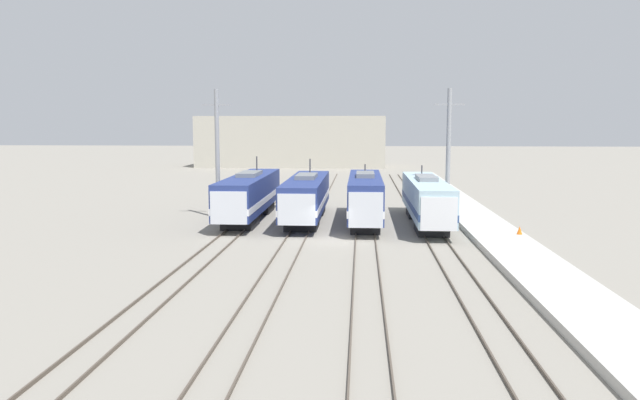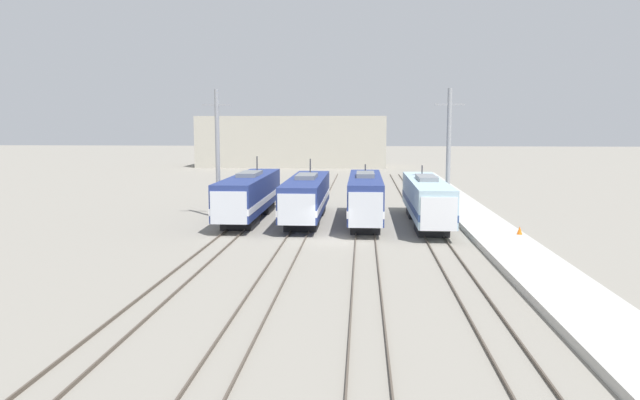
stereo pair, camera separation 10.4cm
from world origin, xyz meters
name	(u,v)px [view 2 (the right image)]	position (x,y,z in m)	size (l,w,h in m)	color
ground_plane	(330,240)	(0.00, 0.00, 0.00)	(400.00, 400.00, 0.00)	gray
rail_pair_far_left	(227,238)	(-7.67, 0.00, 0.07)	(1.50, 120.00, 0.15)	#4C4238
rail_pair_center_left	(296,238)	(-2.56, 0.00, 0.07)	(1.51, 120.00, 0.15)	#4C4238
rail_pair_center_right	(365,239)	(2.56, 0.00, 0.07)	(1.51, 120.00, 0.15)	#4C4238
rail_pair_far_right	(436,240)	(7.67, 0.00, 0.07)	(1.50, 120.00, 0.15)	#4C4238
locomotive_far_left	(249,195)	(-7.67, 9.12, 2.17)	(3.06, 17.96, 5.40)	black
locomotive_center_left	(306,197)	(-2.56, 8.71, 2.11)	(3.10, 17.34, 5.21)	black
locomotive_center_right	(365,198)	(2.56, 7.42, 2.24)	(2.75, 16.36, 4.83)	black
locomotive_far_right	(427,200)	(7.67, 7.20, 2.13)	(2.83, 18.00, 4.74)	#232326
catenary_tower_left	(218,153)	(-10.62, 10.08, 5.91)	(2.61, 0.39, 11.49)	gray
catenary_tower_right	(448,153)	(9.77, 10.08, 5.91)	(2.61, 0.39, 11.49)	gray
platform	(501,239)	(12.26, 0.00, 0.22)	(4.00, 120.00, 0.45)	#B7B5AD
traffic_cone	(520,230)	(13.75, 0.72, 0.74)	(0.40, 0.40, 0.59)	orange
depot_building	(293,141)	(-11.70, 80.43, 5.00)	(36.98, 13.00, 10.01)	#B2AD9E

